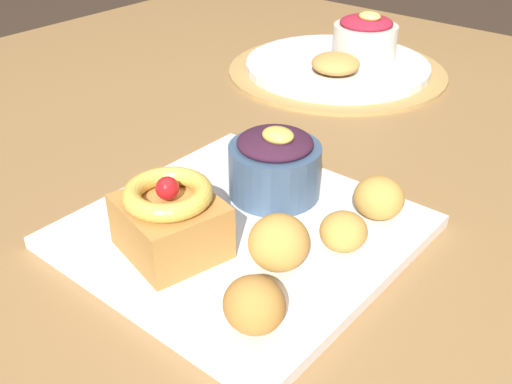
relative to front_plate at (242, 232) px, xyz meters
name	(u,v)px	position (x,y,z in m)	size (l,w,h in m)	color
dining_table	(321,194)	(-0.06, 0.22, -0.09)	(1.37, 1.13, 0.73)	olive
woven_placemat	(337,71)	(-0.18, 0.43, 0.00)	(0.34, 0.34, 0.01)	#AD894C
front_plate	(242,232)	(0.00, 0.00, 0.00)	(0.28, 0.28, 0.01)	white
cake_slice	(170,218)	(-0.02, -0.07, 0.04)	(0.10, 0.09, 0.07)	#B77F3D
berry_ramekin	(275,164)	(-0.01, 0.07, 0.04)	(0.09, 0.09, 0.08)	#3D5675
fritter_front	(279,242)	(0.06, -0.02, 0.03)	(0.05, 0.05, 0.05)	gold
fritter_middle	(379,198)	(0.09, 0.10, 0.03)	(0.05, 0.05, 0.04)	gold
fritter_back	(254,305)	(0.09, -0.09, 0.03)	(0.05, 0.04, 0.04)	#BC7F38
fritter_extra	(343,231)	(0.09, 0.03, 0.02)	(0.04, 0.04, 0.03)	gold
back_plate	(337,65)	(-0.18, 0.43, 0.01)	(0.28, 0.28, 0.01)	white
back_ramekin	(365,38)	(-0.15, 0.47, 0.04)	(0.10, 0.10, 0.08)	silver
back_pastry	(336,64)	(-0.15, 0.38, 0.03)	(0.07, 0.07, 0.03)	#C68E47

